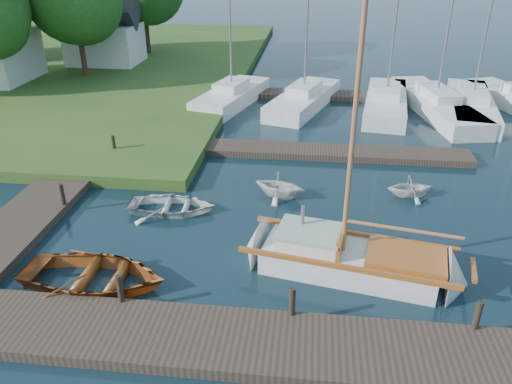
# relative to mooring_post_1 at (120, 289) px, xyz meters

# --- Properties ---
(ground) EXTENTS (160.00, 160.00, 0.00)m
(ground) POSITION_rel_mooring_post_1_xyz_m (3.00, 5.00, -0.70)
(ground) COLOR black
(ground) RESTS_ON ground
(near_dock) EXTENTS (18.00, 2.20, 0.30)m
(near_dock) POSITION_rel_mooring_post_1_xyz_m (3.00, -1.00, -0.55)
(near_dock) COLOR #32251D
(near_dock) RESTS_ON ground
(left_dock) EXTENTS (2.20, 18.00, 0.30)m
(left_dock) POSITION_rel_mooring_post_1_xyz_m (-5.00, 7.00, -0.55)
(left_dock) COLOR #32251D
(left_dock) RESTS_ON ground
(far_dock) EXTENTS (14.00, 1.60, 0.30)m
(far_dock) POSITION_rel_mooring_post_1_xyz_m (5.00, 11.50, -0.55)
(far_dock) COLOR #32251D
(far_dock) RESTS_ON ground
(pontoon) EXTENTS (30.00, 1.60, 0.30)m
(pontoon) POSITION_rel_mooring_post_1_xyz_m (13.00, 21.00, -0.55)
(pontoon) COLOR #32251D
(pontoon) RESTS_ON ground
(mooring_post_1) EXTENTS (0.16, 0.16, 0.80)m
(mooring_post_1) POSITION_rel_mooring_post_1_xyz_m (0.00, 0.00, 0.00)
(mooring_post_1) COLOR black
(mooring_post_1) RESTS_ON near_dock
(mooring_post_2) EXTENTS (0.16, 0.16, 0.80)m
(mooring_post_2) POSITION_rel_mooring_post_1_xyz_m (4.50, 0.00, 0.00)
(mooring_post_2) COLOR black
(mooring_post_2) RESTS_ON near_dock
(mooring_post_3) EXTENTS (0.16, 0.16, 0.80)m
(mooring_post_3) POSITION_rel_mooring_post_1_xyz_m (9.00, 0.00, 0.00)
(mooring_post_3) COLOR black
(mooring_post_3) RESTS_ON near_dock
(mooring_post_4) EXTENTS (0.16, 0.16, 0.80)m
(mooring_post_4) POSITION_rel_mooring_post_1_xyz_m (-4.00, 5.00, 0.00)
(mooring_post_4) COLOR black
(mooring_post_4) RESTS_ON left_dock
(mooring_post_5) EXTENTS (0.16, 0.16, 0.80)m
(mooring_post_5) POSITION_rel_mooring_post_1_xyz_m (-4.00, 10.00, 0.00)
(mooring_post_5) COLOR black
(mooring_post_5) RESTS_ON left_dock
(sailboat) EXTENTS (7.39, 3.28, 9.83)m
(sailboat) POSITION_rel_mooring_post_1_xyz_m (6.21, 2.47, -0.36)
(sailboat) COLOR beige
(sailboat) RESTS_ON ground
(dinghy) EXTENTS (4.34, 3.19, 0.87)m
(dinghy) POSITION_rel_mooring_post_1_xyz_m (-1.18, 0.94, -0.26)
(dinghy) COLOR brown
(dinghy) RESTS_ON ground
(tender_a) EXTENTS (3.24, 2.38, 0.65)m
(tender_a) POSITION_rel_mooring_post_1_xyz_m (-0.13, 5.46, -0.37)
(tender_a) COLOR beige
(tender_a) RESTS_ON ground
(tender_b) EXTENTS (2.52, 2.34, 1.09)m
(tender_b) POSITION_rel_mooring_post_1_xyz_m (3.69, 7.12, -0.16)
(tender_b) COLOR beige
(tender_b) RESTS_ON ground
(tender_d) EXTENTS (2.03, 1.84, 0.94)m
(tender_d) POSITION_rel_mooring_post_1_xyz_m (8.67, 7.73, -0.23)
(tender_d) COLOR beige
(tender_d) RESTS_ON ground
(marina_boat_0) EXTENTS (4.00, 7.40, 10.38)m
(marina_boat_0) POSITION_rel_mooring_post_1_xyz_m (-0.10, 19.00, -0.13)
(marina_boat_0) COLOR beige
(marina_boat_0) RESTS_ON ground
(marina_boat_1) EXTENTS (4.43, 7.93, 11.21)m
(marina_boat_1) POSITION_rel_mooring_post_1_xyz_m (4.23, 18.83, -0.12)
(marina_boat_1) COLOR beige
(marina_boat_1) RESTS_ON ground
(marina_boat_2) EXTENTS (3.29, 8.40, 10.43)m
(marina_boat_2) POSITION_rel_mooring_post_1_xyz_m (8.98, 18.79, -0.13)
(marina_boat_2) COLOR beige
(marina_boat_2) RESTS_ON ground
(marina_boat_3) EXTENTS (4.00, 10.04, 11.70)m
(marina_boat_3) POSITION_rel_mooring_post_1_xyz_m (11.77, 18.72, -0.13)
(marina_boat_3) COLOR beige
(marina_boat_3) RESTS_ON ground
(marina_boat_4) EXTENTS (3.70, 9.16, 10.63)m
(marina_boat_4) POSITION_rel_mooring_post_1_xyz_m (13.74, 18.73, -0.14)
(marina_boat_4) COLOR beige
(marina_boat_4) RESTS_ON ground
(house_c) EXTENTS (5.25, 4.00, 5.28)m
(house_c) POSITION_rel_mooring_post_1_xyz_m (-11.00, 27.00, 1.88)
(house_c) COLOR silver
(house_c) RESTS_ON shore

